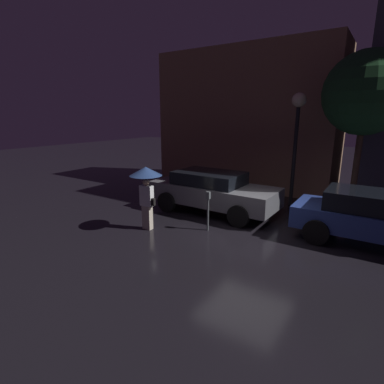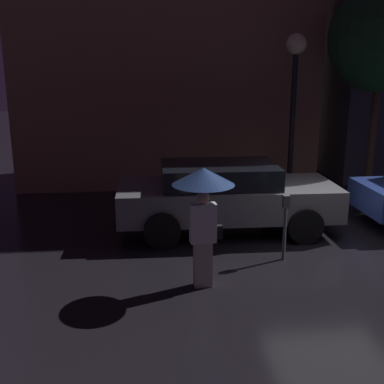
{
  "view_description": "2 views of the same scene",
  "coord_description": "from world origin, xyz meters",
  "views": [
    {
      "loc": [
        3.12,
        -7.69,
        3.41
      ],
      "look_at": [
        -1.92,
        -0.05,
        1.07
      ],
      "focal_mm": 28.0,
      "sensor_mm": 36.0,
      "label": 1
    },
    {
      "loc": [
        -3.71,
        -8.26,
        3.47
      ],
      "look_at": [
        -2.84,
        0.32,
        1.17
      ],
      "focal_mm": 45.0,
      "sensor_mm": 36.0,
      "label": 2
    }
  ],
  "objects": [
    {
      "name": "parking_meter",
      "position": [
        -1.22,
        -0.25,
        0.76
      ],
      "size": [
        0.12,
        0.1,
        1.22
      ],
      "color": "#4C5154",
      "rests_on": "ground"
    },
    {
      "name": "ground_plane",
      "position": [
        0.0,
        0.0,
        0.0
      ],
      "size": [
        60.0,
        60.0,
        0.0
      ],
      "primitive_type": "plane",
      "color": "black"
    },
    {
      "name": "building_facade_left",
      "position": [
        -2.99,
        6.5,
        3.22
      ],
      "size": [
        8.55,
        3.0,
        6.44
      ],
      "color": "#8C664C",
      "rests_on": "ground"
    },
    {
      "name": "street_tree",
      "position": [
        2.24,
        3.7,
        4.08
      ],
      "size": [
        2.65,
        2.65,
        5.43
      ],
      "color": "#473323",
      "rests_on": "ground"
    },
    {
      "name": "street_lamp_near",
      "position": [
        0.12,
        3.89,
        3.23
      ],
      "size": [
        0.52,
        0.52,
        4.22
      ],
      "color": "black",
      "rests_on": "ground"
    },
    {
      "name": "pedestrian_with_umbrella",
      "position": [
        -2.82,
        -1.18,
        1.53
      ],
      "size": [
        0.97,
        0.97,
        1.95
      ],
      "rotation": [
        0.0,
        0.0,
        0.08
      ],
      "color": "beige",
      "rests_on": "ground"
    },
    {
      "name": "parked_car_grey",
      "position": [
        -2.02,
        1.44,
        0.79
      ],
      "size": [
        4.6,
        2.04,
        1.46
      ],
      "rotation": [
        0.0,
        0.0,
        -0.01
      ],
      "color": "slate",
      "rests_on": "ground"
    }
  ]
}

